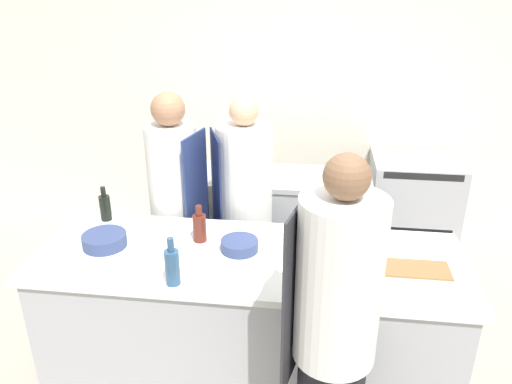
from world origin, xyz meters
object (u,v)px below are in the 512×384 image
Objects in this scene: chef_at_prep_near at (333,340)px; cup at (346,239)px; chef_at_pass_far at (244,212)px; bottle_cooking_oil at (200,227)px; bowl_prep_small at (240,245)px; bottle_vinegar at (355,249)px; oven_range at (411,208)px; bottle_wine at (105,207)px; chef_at_stove at (176,210)px; bottle_olive_oil at (172,266)px; bowl_mixing_large at (104,241)px.

chef_at_prep_near is 0.86m from cup.
chef_at_pass_far reaches higher than cup.
bottle_cooking_oil is 1.06× the size of bowl_prep_small.
chef_at_pass_far is 5.60× the size of bottle_vinegar.
oven_range is 2.20m from bowl_prep_small.
bottle_vinegar is (0.12, 0.59, 0.14)m from chef_at_prep_near.
bottle_wine is (-2.24, -1.43, 0.55)m from oven_range.
bottle_olive_oil is (0.27, -0.99, 0.17)m from chef_at_stove.
bottle_wine is at bearing 93.87° from chef_at_pass_far.
bowl_prep_small is (-0.66, 0.11, -0.09)m from bottle_vinegar.
bottle_vinegar is 3.28× the size of cup.
bottle_olive_oil is 1.04× the size of bowl_mixing_large.
bottle_cooking_oil is at bearing 142.09° from chef_at_pass_far.
chef_at_stove is 0.83m from bowl_prep_small.
oven_range is 2.21m from chef_at_stove.
bowl_prep_small reaches higher than oven_range.
oven_range is 3.12× the size of bottle_vinegar.
chef_at_pass_far is 0.97m from bottle_wine.
cup is at bearing -5.01° from bottle_wine.
bowl_mixing_large is (-1.35, 0.65, 0.06)m from chef_at_prep_near.
bowl_mixing_large is 1.45m from cup.
chef_at_prep_near is at bearing -107.55° from oven_range.
bottle_olive_oil is 0.90× the size of bottle_vinegar.
cup is (0.88, 0.06, -0.06)m from bottle_cooking_oil.
bottle_cooking_oil is 0.90× the size of bowl_mixing_large.
oven_range is 0.56× the size of chef_at_pass_far.
chef_at_stove is at bearing 159.02° from cup.
cup is (0.08, 0.85, 0.06)m from chef_at_prep_near.
bottle_olive_oil is (-0.83, 0.32, 0.13)m from chef_at_prep_near.
chef_at_stove is 0.62m from bottle_cooking_oil.
cup is (-0.04, 0.25, -0.08)m from bottle_vinegar.
bottle_olive_oil is at bearing -45.89° from bottle_wine.
chef_at_prep_near is 1.07× the size of chef_at_pass_far.
bowl_prep_small is at bearing -16.72° from bottle_wine.
chef_at_prep_near is 8.08× the size of bowl_prep_small.
bowl_mixing_large is at bearing -175.87° from bowl_prep_small.
chef_at_stove is 7.32× the size of bottle_wine.
chef_at_stove is 6.56× the size of bowl_mixing_large.
oven_range is 4.22× the size of bowl_prep_small.
chef_at_stove is (-1.10, 1.30, -0.04)m from chef_at_prep_near.
bottle_vinegar is at bearing 2.12° from chef_at_prep_near.
bottle_wine is 0.71m from bottle_cooking_oil.
bowl_prep_small is (-0.54, 0.70, 0.06)m from chef_at_prep_near.
bottle_wine is at bearing 166.24° from bottle_vinegar.
oven_range is at bearing 52.68° from bottle_olive_oil.
oven_range is at bearing 66.45° from cup.
chef_at_pass_far reaches higher than oven_range.
bottle_olive_oil is at bearing -163.85° from bottle_vinegar.
chef_at_pass_far is 1.10m from bottle_olive_oil.
oven_range is 1.78m from cup.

